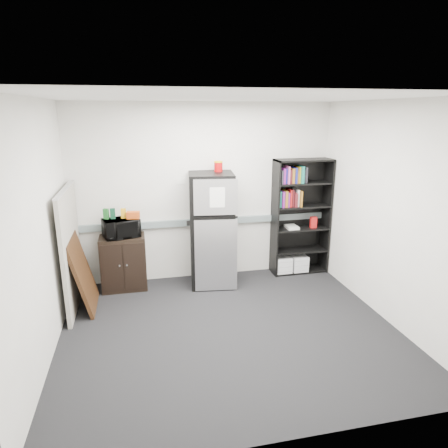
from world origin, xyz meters
name	(u,v)px	position (x,y,z in m)	size (l,w,h in m)	color
floor	(230,330)	(0.00, 0.00, 0.00)	(4.00, 4.00, 0.00)	black
wall_back	(204,193)	(0.00, 1.75, 1.35)	(4.00, 0.02, 2.70)	white
wall_right	(389,214)	(2.00, 0.00, 1.35)	(0.02, 3.50, 2.70)	white
wall_left	(40,234)	(-2.00, 0.00, 1.35)	(0.02, 3.50, 2.70)	white
ceiling	(231,97)	(0.00, 0.00, 2.70)	(4.00, 3.50, 0.02)	white
electrical_raceway	(205,222)	(0.00, 1.72, 0.90)	(3.92, 0.05, 0.10)	slate
wall_note	(181,181)	(-0.35, 1.74, 1.55)	(0.14, 0.00, 0.10)	white
bookshelf	(299,214)	(1.51, 1.57, 0.97)	(0.90, 0.34, 1.85)	black
cubicle_partition	(71,249)	(-1.90, 1.08, 0.81)	(0.06, 1.30, 1.62)	gray
cabinet	(124,263)	(-1.26, 1.50, 0.40)	(0.65, 0.43, 0.81)	black
microwave	(121,228)	(-1.26, 1.48, 0.94)	(0.49, 0.33, 0.27)	black
snack_box_a	(106,214)	(-1.45, 1.52, 1.16)	(0.07, 0.05, 0.15)	#1B6023
snack_box_b	(113,214)	(-1.36, 1.52, 1.16)	(0.07, 0.05, 0.15)	#0C3521
snack_box_c	(123,213)	(-1.21, 1.52, 1.15)	(0.07, 0.05, 0.14)	gold
snack_bag	(133,215)	(-1.08, 1.47, 1.13)	(0.18, 0.10, 0.10)	#B94512
refrigerator	(212,230)	(0.05, 1.42, 0.85)	(0.71, 0.74, 1.70)	black
coffee_can	(218,166)	(0.18, 1.55, 1.79)	(0.13, 0.13, 0.17)	#AB070A
framed_poster	(83,272)	(-1.77, 0.99, 0.50)	(0.28, 0.78, 0.99)	black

